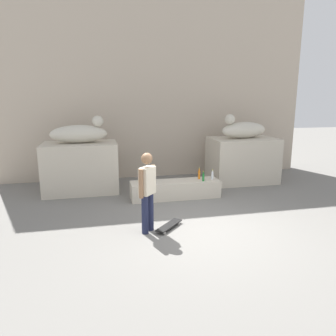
{
  "coord_description": "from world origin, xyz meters",
  "views": [
    {
      "loc": [
        -2.05,
        -5.96,
        2.74
      ],
      "look_at": [
        -0.44,
        1.22,
        1.1
      ],
      "focal_mm": 33.93,
      "sensor_mm": 36.0,
      "label": 1
    }
  ],
  "objects": [
    {
      "name": "statue_reclining_left",
      "position": [
        -2.53,
        3.5,
        1.73
      ],
      "size": [
        1.62,
        0.61,
        0.78
      ],
      "rotation": [
        0.0,
        0.0,
        0.03
      ],
      "color": "beige",
      "rests_on": "pedestal_left"
    },
    {
      "name": "bottle_green",
      "position": [
        0.76,
        2.12,
        0.59
      ],
      "size": [
        0.06,
        0.06,
        0.28
      ],
      "color": "#1E722D",
      "rests_on": "ledge_block"
    },
    {
      "name": "bottle_blue",
      "position": [
        -0.55,
        2.49,
        0.6
      ],
      "size": [
        0.06,
        0.06,
        0.3
      ],
      "color": "#194C99",
      "rests_on": "ledge_block"
    },
    {
      "name": "bottle_clear",
      "position": [
        1.07,
        2.24,
        0.59
      ],
      "size": [
        0.06,
        0.06,
        0.28
      ],
      "color": "silver",
      "rests_on": "ledge_block"
    },
    {
      "name": "ground_plane",
      "position": [
        0.0,
        0.0,
        0.0
      ],
      "size": [
        40.0,
        40.0,
        0.0
      ],
      "primitive_type": "plane",
      "color": "slate"
    },
    {
      "name": "skater",
      "position": [
        -1.11,
        0.17,
        0.92
      ],
      "size": [
        0.39,
        0.43,
        1.67
      ],
      "rotation": [
        0.0,
        0.0,
        3.98
      ],
      "color": "#1E233F",
      "rests_on": "ground_plane"
    },
    {
      "name": "pedestal_left",
      "position": [
        -2.57,
        3.5,
        0.73
      ],
      "size": [
        2.12,
        1.33,
        1.45
      ],
      "primitive_type": "cube",
      "color": "beige",
      "rests_on": "ground_plane"
    },
    {
      "name": "pedestal_right",
      "position": [
        2.57,
        3.5,
        0.73
      ],
      "size": [
        2.12,
        1.33,
        1.45
      ],
      "primitive_type": "cube",
      "color": "beige",
      "rests_on": "ground_plane"
    },
    {
      "name": "skateboard",
      "position": [
        -0.64,
        0.23,
        0.06
      ],
      "size": [
        0.69,
        0.72,
        0.08
      ],
      "rotation": [
        0.0,
        0.0,
        3.96
      ],
      "color": "black",
      "rests_on": "ground_plane"
    },
    {
      "name": "statue_reclining_right",
      "position": [
        2.53,
        3.49,
        1.73
      ],
      "size": [
        1.67,
        0.83,
        0.78
      ],
      "rotation": [
        0.0,
        0.0,
        3.31
      ],
      "color": "beige",
      "rests_on": "pedestal_right"
    },
    {
      "name": "ledge_block",
      "position": [
        0.0,
        2.28,
        0.24
      ],
      "size": [
        2.47,
        0.65,
        0.48
      ],
      "primitive_type": "cube",
      "color": "beige",
      "rests_on": "ground_plane"
    },
    {
      "name": "bottle_orange",
      "position": [
        0.71,
        2.36,
        0.61
      ],
      "size": [
        0.07,
        0.07,
        0.32
      ],
      "color": "orange",
      "rests_on": "ledge_block"
    },
    {
      "name": "facade_wall",
      "position": [
        0.0,
        5.16,
        3.28
      ],
      "size": [
        10.6,
        0.6,
        6.56
      ],
      "primitive_type": "cube",
      "color": "#BDAD98",
      "rests_on": "ground_plane"
    }
  ]
}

